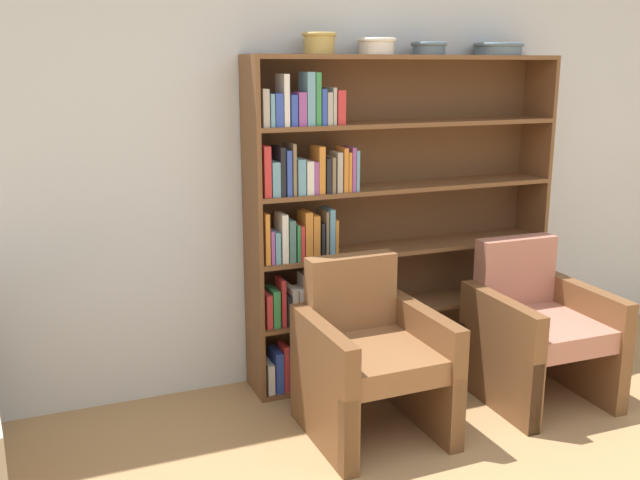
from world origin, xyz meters
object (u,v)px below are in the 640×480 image
object	(u,v)px
armchair_leather	(370,357)
bowl_terracotta	(319,42)
armchair_cushioned	(537,329)
bowl_stoneware	(429,47)
bookshelf	(374,219)
bowl_slate	(377,45)
bowl_cream	(498,48)

from	to	relation	value
armchair_leather	bowl_terracotta	bearing A→B (deg)	-88.74
armchair_cushioned	bowl_stoneware	bearing A→B (deg)	-57.22
armchair_leather	armchair_cushioned	distance (m)	1.03
bookshelf	bowl_slate	xyz separation A→B (m)	(-0.01, -0.01, 0.98)
bowl_terracotta	bowl_slate	bearing A→B (deg)	-0.00
bookshelf	armchair_cushioned	size ratio (longest dim) A/B	2.17
bowl_terracotta	bowl_stoneware	xyz separation A→B (m)	(0.67, -0.00, -0.02)
bowl_terracotta	bowl_cream	distance (m)	1.14
armchair_leather	bowl_slate	bearing A→B (deg)	-117.73
bookshelf	bowl_slate	world-z (taller)	bowl_slate
bowl_slate	armchair_leather	world-z (taller)	bowl_slate
bookshelf	bowl_cream	world-z (taller)	bowl_cream
bowl_stoneware	bowl_cream	world-z (taller)	same
bowl_terracotta	armchair_cushioned	xyz separation A→B (m)	(1.05, -0.62, -1.55)
bookshelf	bowl_cream	bearing A→B (deg)	-0.96
bowl_stoneware	armchair_leather	distance (m)	1.77
bowl_terracotta	armchair_leather	world-z (taller)	bowl_terracotta
bowl_stoneware	armchair_leather	size ratio (longest dim) A/B	0.24
bowl_cream	bookshelf	bearing A→B (deg)	179.04
bowl_slate	armchair_leather	distance (m)	1.69
bowl_slate	bowl_terracotta	bearing A→B (deg)	180.00
bowl_slate	bowl_stoneware	distance (m)	0.33
bowl_slate	bowl_cream	world-z (taller)	bowl_slate
bowl_terracotta	bowl_cream	size ratio (longest dim) A/B	0.63
bowl_terracotta	bowl_cream	xyz separation A→B (m)	(1.14, -0.00, -0.02)
armchair_leather	armchair_cushioned	xyz separation A→B (m)	(1.03, -0.00, 0.00)
bookshelf	armchair_leather	distance (m)	0.91
bowl_terracotta	armchair_leather	distance (m)	1.67
bowl_terracotta	armchair_cushioned	size ratio (longest dim) A/B	0.21
bookshelf	bowl_stoneware	size ratio (longest dim) A/B	9.08
bookshelf	bowl_cream	size ratio (longest dim) A/B	6.34
bookshelf	bowl_stoneware	world-z (taller)	bowl_stoneware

